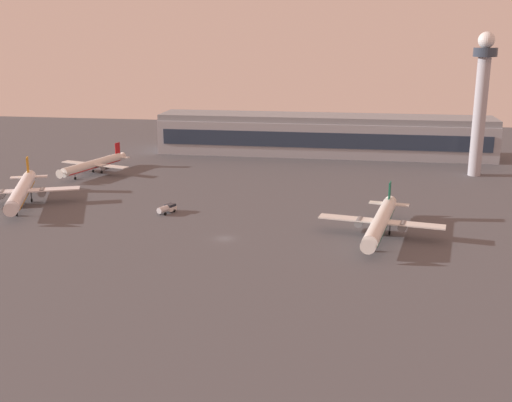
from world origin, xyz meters
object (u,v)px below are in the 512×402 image
at_px(airplane_mid_apron, 22,191).
at_px(fuel_truck, 167,208).
at_px(airplane_terminal_side, 94,164).
at_px(control_tower, 481,96).
at_px(airplane_taxiway_distant, 381,222).

relative_size(airplane_mid_apron, fuel_truck, 6.19).
distance_m(airplane_terminal_side, fuel_truck, 60.83).
relative_size(control_tower, airplane_taxiway_distant, 1.24).
relative_size(airplane_mid_apron, airplane_terminal_side, 1.17).
relative_size(airplane_taxiway_distant, fuel_truck, 6.07).
distance_m(control_tower, airplane_mid_apron, 154.37).
bearing_deg(control_tower, fuel_truck, -145.82).
height_order(control_tower, airplane_taxiway_distant, control_tower).
xyz_separation_m(airplane_terminal_side, fuel_truck, (40.96, -44.93, -2.07)).
bearing_deg(airplane_taxiway_distant, fuel_truck, -1.64).
relative_size(airplane_taxiway_distant, airplane_mid_apron, 0.98).
xyz_separation_m(control_tower, airplane_terminal_side, (-135.23, -19.10, -24.85)).
relative_size(airplane_taxiway_distant, airplane_terminal_side, 1.15).
bearing_deg(airplane_terminal_side, control_tower, -156.50).
distance_m(airplane_taxiway_distant, airplane_terminal_side, 114.72).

